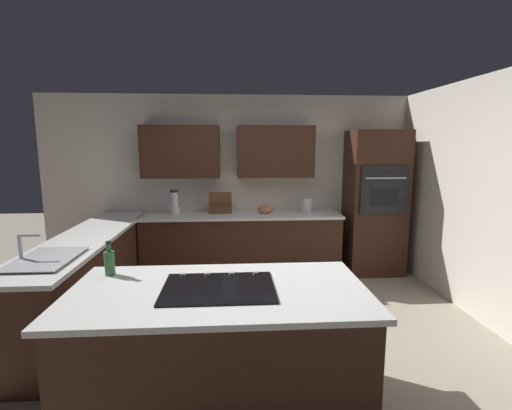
% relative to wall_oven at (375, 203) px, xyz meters
% --- Properties ---
extents(ground_plane, '(14.00, 14.00, 0.00)m').
position_rel_wall_oven_xyz_m(ground_plane, '(1.85, 1.72, -1.04)').
color(ground_plane, '#9E937F').
extents(wall_back, '(6.00, 0.44, 2.60)m').
position_rel_wall_oven_xyz_m(wall_back, '(1.92, -0.33, 0.38)').
color(wall_back, silver).
rests_on(wall_back, ground).
extents(wall_left, '(0.10, 4.00, 2.60)m').
position_rel_wall_oven_xyz_m(wall_left, '(-0.60, 1.42, 0.26)').
color(wall_left, silver).
rests_on(wall_left, ground).
extents(lower_cabinets_back, '(2.80, 0.60, 0.86)m').
position_rel_wall_oven_xyz_m(lower_cabinets_back, '(1.95, -0.00, -0.61)').
color(lower_cabinets_back, '#381E14').
rests_on(lower_cabinets_back, ground).
extents(countertop_back, '(2.84, 0.64, 0.04)m').
position_rel_wall_oven_xyz_m(countertop_back, '(1.95, -0.00, -0.16)').
color(countertop_back, silver).
rests_on(countertop_back, lower_cabinets_back).
extents(lower_cabinets_side, '(0.60, 2.90, 0.86)m').
position_rel_wall_oven_xyz_m(lower_cabinets_side, '(3.67, 1.17, -0.61)').
color(lower_cabinets_side, '#381E14').
rests_on(lower_cabinets_side, ground).
extents(countertop_side, '(0.64, 2.94, 0.04)m').
position_rel_wall_oven_xyz_m(countertop_side, '(3.67, 1.17, -0.16)').
color(countertop_side, silver).
rests_on(countertop_side, lower_cabinets_side).
extents(island_base, '(1.96, 0.97, 0.86)m').
position_rel_wall_oven_xyz_m(island_base, '(2.18, 2.77, -0.61)').
color(island_base, '#381E14').
rests_on(island_base, ground).
extents(island_top, '(2.04, 1.05, 0.04)m').
position_rel_wall_oven_xyz_m(island_top, '(2.18, 2.77, -0.16)').
color(island_top, silver).
rests_on(island_top, island_base).
extents(wall_oven, '(0.80, 0.66, 2.08)m').
position_rel_wall_oven_xyz_m(wall_oven, '(0.00, 0.00, 0.00)').
color(wall_oven, '#381E14').
rests_on(wall_oven, ground).
extents(sink_unit, '(0.46, 0.70, 0.23)m').
position_rel_wall_oven_xyz_m(sink_unit, '(3.68, 2.04, -0.13)').
color(sink_unit, '#515456').
rests_on(sink_unit, countertop_side).
extents(cooktop, '(0.76, 0.56, 0.03)m').
position_rel_wall_oven_xyz_m(cooktop, '(2.18, 2.76, -0.14)').
color(cooktop, black).
rests_on(cooktop, island_top).
extents(blender, '(0.15, 0.15, 0.34)m').
position_rel_wall_oven_xyz_m(blender, '(2.90, -0.05, 0.00)').
color(blender, beige).
rests_on(blender, countertop_back).
extents(mixing_bowl, '(0.23, 0.23, 0.12)m').
position_rel_wall_oven_xyz_m(mixing_bowl, '(1.60, -0.05, -0.08)').
color(mixing_bowl, '#CC724C').
rests_on(mixing_bowl, countertop_back).
extents(spice_rack, '(0.33, 0.11, 0.30)m').
position_rel_wall_oven_xyz_m(spice_rack, '(2.25, -0.08, 0.01)').
color(spice_rack, brown).
rests_on(spice_rack, countertop_back).
extents(kettle, '(0.17, 0.17, 0.22)m').
position_rel_wall_oven_xyz_m(kettle, '(1.00, -0.05, -0.04)').
color(kettle, '#B7BABF').
rests_on(kettle, countertop_back).
extents(oil_bottle, '(0.08, 0.08, 0.26)m').
position_rel_wall_oven_xyz_m(oil_bottle, '(3.01, 2.44, -0.04)').
color(oil_bottle, '#336B38').
rests_on(oil_bottle, island_top).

